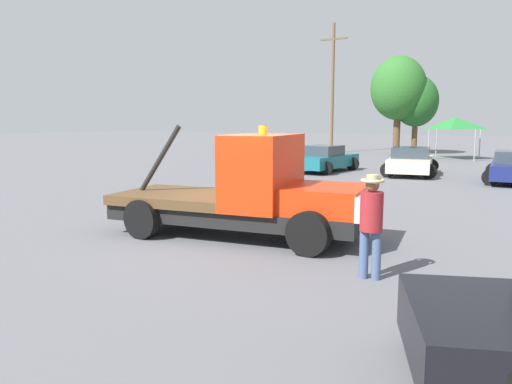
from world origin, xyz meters
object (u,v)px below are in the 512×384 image
(parked_car_skyblue, at_px, (265,156))
(tree_center, at_px, (416,101))
(parked_car_cream, at_px, (411,162))
(utility_pole, at_px, (333,85))
(tree_left, at_px, (398,88))
(person_near_truck, at_px, (371,218))
(parked_car_teal, at_px, (324,159))
(tow_truck, at_px, (252,195))
(canopy_tent_green, at_px, (456,123))

(parked_car_skyblue, bearing_deg, tree_center, -24.79)
(parked_car_cream, bearing_deg, parked_car_skyblue, 83.37)
(parked_car_cream, bearing_deg, utility_pole, 25.75)
(parked_car_skyblue, xyz_separation_m, tree_left, (3.42, 14.65, 4.30))
(person_near_truck, xyz_separation_m, parked_car_skyblue, (-10.80, 16.05, -0.38))
(parked_car_teal, relative_size, parked_car_cream, 0.98)
(tow_truck, distance_m, tree_left, 29.69)
(tow_truck, height_order, utility_pole, utility_pole)
(person_near_truck, xyz_separation_m, parked_car_cream, (-3.04, 16.33, -0.38))
(tow_truck, relative_size, parked_car_skyblue, 1.34)
(tow_truck, xyz_separation_m, utility_pole, (-9.16, 28.34, 4.32))
(tree_left, xyz_separation_m, utility_pole, (-4.97, -0.79, 0.35))
(parked_car_skyblue, relative_size, utility_pole, 0.45)
(parked_car_cream, height_order, tree_left, tree_left)
(parked_car_skyblue, height_order, utility_pole, utility_pole)
(canopy_tent_green, distance_m, utility_pole, 10.26)
(person_near_truck, height_order, parked_car_cream, person_near_truck)
(parked_car_cream, relative_size, utility_pole, 0.45)
(person_near_truck, xyz_separation_m, utility_pole, (-12.36, 29.91, 4.26))
(tow_truck, relative_size, utility_pole, 0.60)
(parked_car_teal, relative_size, tree_center, 0.75)
(parked_car_skyblue, distance_m, tree_left, 15.65)
(tree_left, height_order, utility_pole, utility_pole)
(tow_truck, xyz_separation_m, parked_car_teal, (-4.05, 14.18, -0.32))
(person_near_truck, distance_m, parked_car_teal, 17.35)
(parked_car_skyblue, height_order, canopy_tent_green, canopy_tent_green)
(parked_car_cream, relative_size, canopy_tent_green, 1.57)
(person_near_truck, bearing_deg, tree_left, 6.68)
(tree_center, bearing_deg, person_near_truck, -78.84)
(parked_car_teal, bearing_deg, tree_left, 7.05)
(tree_left, xyz_separation_m, tree_center, (1.18, 0.74, -0.96))
(person_near_truck, distance_m, parked_car_skyblue, 19.35)
(person_near_truck, relative_size, parked_car_cream, 0.38)
(parked_car_teal, bearing_deg, parked_car_skyblue, 91.83)
(utility_pole, bearing_deg, parked_car_skyblue, -83.59)
(person_near_truck, distance_m, utility_pole, 32.64)
(utility_pole, bearing_deg, tree_center, 13.97)
(person_near_truck, height_order, tree_left, tree_left)
(tree_left, relative_size, utility_pole, 0.73)
(parked_car_skyblue, distance_m, utility_pole, 14.70)
(tow_truck, distance_m, tree_center, 30.17)
(person_near_truck, distance_m, canopy_tent_green, 27.92)
(canopy_tent_green, bearing_deg, tow_truck, -90.98)
(tree_center, bearing_deg, parked_car_cream, -78.16)
(tree_center, bearing_deg, utility_pole, -166.03)
(tree_left, bearing_deg, canopy_tent_green, -32.51)
(tow_truck, xyz_separation_m, tree_center, (-3.01, 29.87, 3.01))
(person_near_truck, height_order, parked_car_skyblue, person_near_truck)
(person_near_truck, relative_size, canopy_tent_green, 0.60)
(tree_left, bearing_deg, parked_car_cream, -73.17)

